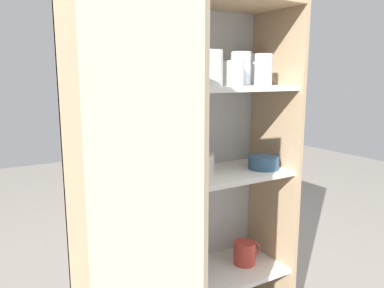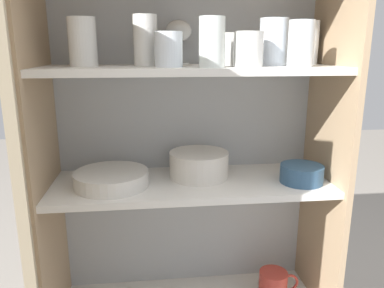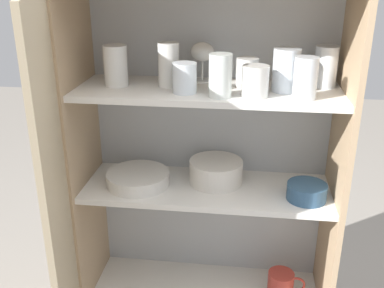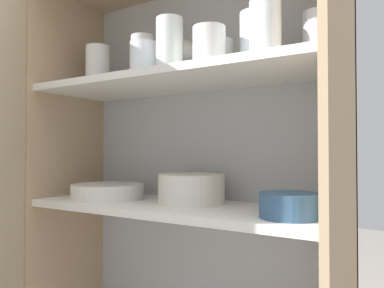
% 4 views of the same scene
% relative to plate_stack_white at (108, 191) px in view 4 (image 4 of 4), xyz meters
% --- Properties ---
extents(cupboard_back_panel, '(0.88, 0.02, 1.40)m').
position_rel_plate_stack_white_xyz_m(cupboard_back_panel, '(0.24, 0.17, -0.07)').
color(cupboard_back_panel, '#B2B7BC').
rests_on(cupboard_back_panel, ground_plane).
extents(cupboard_side_left, '(0.02, 0.33, 1.40)m').
position_rel_plate_stack_white_xyz_m(cupboard_side_left, '(-0.19, 0.01, -0.07)').
color(cupboard_side_left, tan).
rests_on(cupboard_side_left, ground_plane).
extents(cupboard_side_right, '(0.02, 0.33, 1.40)m').
position_rel_plate_stack_white_xyz_m(cupboard_side_right, '(0.67, 0.01, -0.07)').
color(cupboard_side_right, tan).
rests_on(cupboard_side_right, ground_plane).
extents(shelf_board_middle, '(0.84, 0.29, 0.02)m').
position_rel_plate_stack_white_xyz_m(shelf_board_middle, '(0.24, 0.01, -0.03)').
color(shelf_board_middle, white).
extents(shelf_board_upper, '(0.84, 0.29, 0.02)m').
position_rel_plate_stack_white_xyz_m(shelf_board_upper, '(0.24, 0.01, 0.31)').
color(shelf_board_upper, white).
extents(tumbler_glass_0, '(0.07, 0.07, 0.09)m').
position_rel_plate_stack_white_xyz_m(tumbler_glass_0, '(0.36, 0.05, 0.37)').
color(tumbler_glass_0, white).
rests_on(tumbler_glass_0, shelf_board_upper).
extents(tumbler_glass_1, '(0.07, 0.07, 0.14)m').
position_rel_plate_stack_white_xyz_m(tumbler_glass_1, '(0.11, 0.03, 0.39)').
color(tumbler_glass_1, white).
rests_on(tumbler_glass_1, shelf_board_upper).
extents(tumbler_glass_2, '(0.07, 0.07, 0.09)m').
position_rel_plate_stack_white_xyz_m(tumbler_glass_2, '(0.17, -0.04, 0.37)').
color(tumbler_glass_2, white).
rests_on(tumbler_glass_2, shelf_board_upper).
extents(tumbler_glass_3, '(0.07, 0.07, 0.12)m').
position_rel_plate_stack_white_xyz_m(tumbler_glass_3, '(0.53, -0.06, 0.39)').
color(tumbler_glass_3, white).
rests_on(tumbler_glass_3, shelf_board_upper).
extents(tumbler_glass_4, '(0.08, 0.08, 0.13)m').
position_rel_plate_stack_white_xyz_m(tumbler_glass_4, '(0.48, 0.01, 0.39)').
color(tumbler_glass_4, white).
rests_on(tumbler_glass_4, shelf_board_upper).
extents(tumbler_glass_5, '(0.08, 0.08, 0.13)m').
position_rel_plate_stack_white_xyz_m(tumbler_glass_5, '(-0.06, 0.01, 0.39)').
color(tumbler_glass_5, white).
rests_on(tumbler_glass_5, shelf_board_upper).
extents(tumbler_glass_6, '(0.08, 0.08, 0.09)m').
position_rel_plate_stack_white_xyz_m(tumbler_glass_6, '(0.39, -0.06, 0.37)').
color(tumbler_glass_6, white).
rests_on(tumbler_glass_6, shelf_board_upper).
extents(tumbler_glass_7, '(0.07, 0.07, 0.13)m').
position_rel_plate_stack_white_xyz_m(tumbler_glass_7, '(0.60, 0.08, 0.39)').
color(tumbler_glass_7, white).
rests_on(tumbler_glass_7, shelf_board_upper).
extents(tumbler_glass_8, '(0.07, 0.07, 0.13)m').
position_rel_plate_stack_white_xyz_m(tumbler_glass_8, '(0.28, -0.08, 0.39)').
color(tumbler_glass_8, white).
rests_on(tumbler_glass_8, shelf_board_upper).
extents(wine_glass_0, '(0.08, 0.08, 0.13)m').
position_rel_plate_stack_white_xyz_m(wine_glass_0, '(0.21, 0.10, 0.42)').
color(wine_glass_0, white).
rests_on(wine_glass_0, shelf_board_upper).
extents(plate_stack_white, '(0.22, 0.22, 0.04)m').
position_rel_plate_stack_white_xyz_m(plate_stack_white, '(0.00, 0.00, 0.00)').
color(plate_stack_white, silver).
rests_on(plate_stack_white, shelf_board_middle).
extents(mixing_bowl_large, '(0.19, 0.19, 0.08)m').
position_rel_plate_stack_white_xyz_m(mixing_bowl_large, '(0.27, 0.05, 0.02)').
color(mixing_bowl_large, silver).
rests_on(mixing_bowl_large, shelf_board_middle).
extents(serving_bowl_small, '(0.13, 0.13, 0.05)m').
position_rel_plate_stack_white_xyz_m(serving_bowl_small, '(0.57, -0.04, 0.01)').
color(serving_bowl_small, '#33567A').
rests_on(serving_bowl_small, shelf_board_middle).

